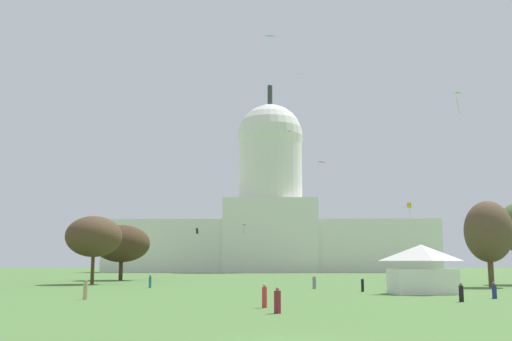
% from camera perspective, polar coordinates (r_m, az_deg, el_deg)
% --- Properties ---
extents(capitol_building, '(116.43, 25.47, 68.82)m').
position_cam_1_polar(capitol_building, '(216.39, 1.38, -4.54)').
color(capitol_building, silver).
rests_on(capitol_building, ground_plane).
extents(event_tent, '(7.37, 5.49, 5.28)m').
position_cam_1_polar(event_tent, '(67.75, 15.53, -9.07)').
color(event_tent, white).
rests_on(event_tent, ground_plane).
extents(tree_west_near, '(10.35, 10.75, 10.63)m').
position_cam_1_polar(tree_west_near, '(98.08, -15.20, -6.10)').
color(tree_west_near, '#4C3823').
rests_on(tree_west_near, ground_plane).
extents(tree_west_mid, '(15.46, 15.42, 10.55)m').
position_cam_1_polar(tree_west_mid, '(118.69, -12.69, -6.82)').
color(tree_west_mid, '#42301E').
rests_on(tree_west_mid, ground_plane).
extents(tree_east_mid, '(9.70, 9.95, 11.83)m').
position_cam_1_polar(tree_east_mid, '(89.05, 21.29, -5.46)').
color(tree_east_mid, brown).
rests_on(tree_east_mid, ground_plane).
extents(person_black_near_tree_east, '(0.41, 0.41, 1.64)m').
position_cam_1_polar(person_black_near_tree_east, '(71.81, 10.12, -10.70)').
color(person_black_near_tree_east, black).
rests_on(person_black_near_tree_east, ground_plane).
extents(person_maroon_lawn_far_left, '(0.57, 0.57, 1.66)m').
position_cam_1_polar(person_maroon_lawn_far_left, '(83.49, 13.10, -10.33)').
color(person_maroon_lawn_far_left, maroon).
rests_on(person_maroon_lawn_far_left, ground_plane).
extents(person_tan_front_left, '(0.42, 0.42, 1.74)m').
position_cam_1_polar(person_tan_front_left, '(57.91, -15.95, -10.96)').
color(person_tan_front_left, tan).
rests_on(person_tan_front_left, ground_plane).
extents(person_teal_back_left, '(0.50, 0.50, 1.70)m').
position_cam_1_polar(person_teal_back_left, '(83.26, -10.06, -10.40)').
color(person_teal_back_left, '#1E757A').
rests_on(person_teal_back_left, ground_plane).
extents(person_black_front_right, '(0.52, 0.52, 1.62)m').
position_cam_1_polar(person_black_front_right, '(55.24, 18.98, -11.01)').
color(person_black_front_right, black).
rests_on(person_black_front_right, ground_plane).
extents(person_red_edge_west, '(0.38, 0.38, 1.79)m').
position_cam_1_polar(person_red_edge_west, '(45.60, 0.81, -11.92)').
color(person_red_edge_west, red).
rests_on(person_red_edge_west, ground_plane).
extents(person_navy_edge_east, '(0.47, 0.47, 1.56)m').
position_cam_1_polar(person_navy_edge_east, '(61.11, 21.77, -10.63)').
color(person_navy_edge_east, navy).
rests_on(person_navy_edge_east, ground_plane).
extents(person_grey_aisle_center, '(0.49, 0.49, 1.56)m').
position_cam_1_polar(person_grey_aisle_center, '(81.35, 13.39, -10.40)').
color(person_grey_aisle_center, gray).
rests_on(person_grey_aisle_center, ground_plane).
extents(person_maroon_front_center, '(0.59, 0.59, 1.74)m').
position_cam_1_polar(person_maroon_front_center, '(40.62, 2.06, -12.37)').
color(person_maroon_front_center, maroon).
rests_on(person_maroon_front_center, ground_plane).
extents(person_grey_near_tree_west, '(0.51, 0.51, 1.70)m').
position_cam_1_polar(person_grey_near_tree_west, '(79.10, 5.58, -10.60)').
color(person_grey_near_tree_west, gray).
rests_on(person_grey_near_tree_west, ground_plane).
extents(person_maroon_back_center, '(0.57, 0.57, 1.65)m').
position_cam_1_polar(person_maroon_back_center, '(72.94, 12.52, -10.61)').
color(person_maroon_back_center, maroon).
rests_on(person_maroon_back_center, ground_plane).
extents(kite_white_high, '(1.66, 1.04, 0.21)m').
position_cam_1_polar(kite_white_high, '(114.79, 4.45, 8.96)').
color(kite_white_high, white).
extents(kite_magenta_high, '(1.32, 1.37, 0.13)m').
position_cam_1_polar(kite_magenta_high, '(164.32, 3.10, 3.71)').
color(kite_magenta_high, '#D1339E').
extents(kite_blue_low, '(1.38, 1.03, 2.92)m').
position_cam_1_polar(kite_blue_low, '(192.93, -1.20, -5.29)').
color(kite_blue_low, blue).
extents(kite_black_low, '(0.60, 0.66, 1.36)m').
position_cam_1_polar(kite_black_low, '(149.62, -5.64, -5.76)').
color(kite_black_low, black).
extents(kite_lime_mid, '(1.05, 0.74, 3.37)m').
position_cam_1_polar(kite_lime_mid, '(105.15, 18.70, 6.75)').
color(kite_lime_mid, '#8CD133').
extents(kite_yellow_low, '(0.87, 0.92, 2.90)m').
position_cam_1_polar(kite_yellow_low, '(115.65, 14.39, -3.25)').
color(kite_yellow_low, yellow).
extents(kite_violet_mid, '(1.89, 1.67, 0.14)m').
position_cam_1_polar(kite_violet_mid, '(127.71, 6.09, 0.61)').
color(kite_violet_mid, purple).
extents(kite_cyan_high, '(1.77, 0.98, 0.36)m').
position_cam_1_polar(kite_cyan_high, '(102.22, 1.24, 12.56)').
color(kite_cyan_high, '#33BCDB').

